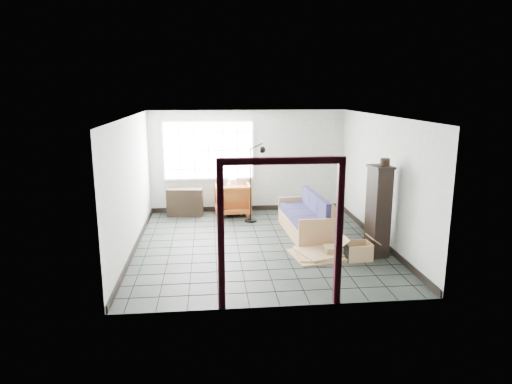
{
  "coord_description": "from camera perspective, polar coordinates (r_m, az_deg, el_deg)",
  "views": [
    {
      "loc": [
        -0.99,
        -8.82,
        3.11
      ],
      "look_at": [
        -0.04,
        0.3,
        1.04
      ],
      "focal_mm": 32.0,
      "sensor_mm": 36.0,
      "label": 1
    }
  ],
  "objects": [
    {
      "name": "floor_lamp",
      "position": [
        10.72,
        0.02,
        1.46
      ],
      "size": [
        0.5,
        0.38,
        1.9
      ],
      "rotation": [
        0.0,
        0.0,
        -0.08
      ],
      "color": "black",
      "rests_on": "ground"
    },
    {
      "name": "console_shelf",
      "position": [
        11.58,
        -8.87,
        -1.25
      ],
      "size": [
        0.91,
        0.41,
        0.69
      ],
      "rotation": [
        0.0,
        0.0,
        -0.08
      ],
      "color": "black",
      "rests_on": "ground"
    },
    {
      "name": "table_lamp",
      "position": [
        11.44,
        -3.0,
        1.07
      ],
      "size": [
        0.28,
        0.28,
        0.39
      ],
      "rotation": [
        0.0,
        0.0,
        -0.09
      ],
      "color": "black",
      "rests_on": "side_table"
    },
    {
      "name": "side_table",
      "position": [
        11.54,
        -3.06,
        -0.69
      ],
      "size": [
        0.57,
        0.57,
        0.53
      ],
      "rotation": [
        0.0,
        0.0,
        0.19
      ],
      "color": "black",
      "rests_on": "ground"
    },
    {
      "name": "window_panel",
      "position": [
        11.62,
        -5.95,
        5.19
      ],
      "size": [
        2.32,
        0.08,
        1.52
      ],
      "color": "silver",
      "rests_on": "ground"
    },
    {
      "name": "pot",
      "position": [
        8.71,
        15.83,
        3.63
      ],
      "size": [
        0.2,
        0.2,
        0.13
      ],
      "rotation": [
        0.0,
        0.0,
        -0.12
      ],
      "color": "black",
      "rests_on": "tall_shelf"
    },
    {
      "name": "projector",
      "position": [
        11.5,
        -3.28,
        -0.02
      ],
      "size": [
        0.31,
        0.27,
        0.09
      ],
      "rotation": [
        0.0,
        0.0,
        -0.32
      ],
      "color": "silver",
      "rests_on": "side_table"
    },
    {
      "name": "doorway_trim",
      "position": [
        6.44,
        3.13,
        -2.86
      ],
      "size": [
        1.8,
        0.08,
        2.2
      ],
      "color": "#3B0D18",
      "rests_on": "ground"
    },
    {
      "name": "tall_shelf",
      "position": [
        8.87,
        15.03,
        -2.25
      ],
      "size": [
        0.42,
        0.52,
        1.74
      ],
      "rotation": [
        0.0,
        0.0,
        0.13
      ],
      "color": "black",
      "rests_on": "ground"
    },
    {
      "name": "armchair",
      "position": [
        11.55,
        -2.95,
        -0.63
      ],
      "size": [
        0.9,
        0.84,
        0.89
      ],
      "primitive_type": "imported",
      "rotation": [
        0.0,
        0.0,
        3.18
      ],
      "color": "#934715",
      "rests_on": "ground"
    },
    {
      "name": "room_shell",
      "position": [
        9.02,
        0.44,
        3.61
      ],
      "size": [
        5.02,
        5.52,
        2.61
      ],
      "color": "#A4A8A1",
      "rests_on": "ground"
    },
    {
      "name": "cardboard_pile",
      "position": [
        8.91,
        8.85,
        -7.52
      ],
      "size": [
        1.43,
        1.13,
        0.19
      ],
      "rotation": [
        0.0,
        0.0,
        0.12
      ],
      "color": "#9A704A",
      "rests_on": "ground"
    },
    {
      "name": "futon_sofa",
      "position": [
        10.1,
        6.4,
        -3.4
      ],
      "size": [
        0.86,
        2.02,
        0.88
      ],
      "rotation": [
        0.0,
        0.0,
        0.05
      ],
      "color": "#A06848",
      "rests_on": "ground"
    },
    {
      "name": "open_box",
      "position": [
        8.79,
        12.56,
        -7.2
      ],
      "size": [
        0.79,
        0.42,
        0.44
      ],
      "rotation": [
        0.0,
        0.0,
        0.06
      ],
      "color": "#9A704A",
      "rests_on": "ground"
    },
    {
      "name": "ground",
      "position": [
        9.41,
        0.45,
        -6.57
      ],
      "size": [
        5.5,
        5.5,
        0.0
      ],
      "primitive_type": "plane",
      "color": "black",
      "rests_on": "ground"
    }
  ]
}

